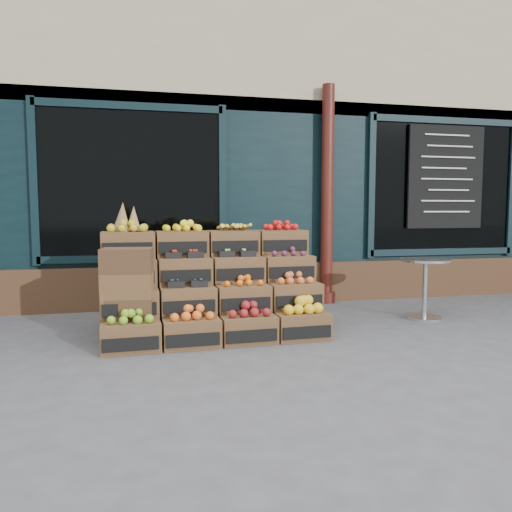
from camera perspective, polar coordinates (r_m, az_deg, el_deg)
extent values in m
plane|color=#4B4B4E|center=(5.34, 3.87, -9.76)|extent=(60.00, 60.00, 0.00)
cube|color=black|center=(10.29, -4.75, 10.91)|extent=(12.00, 6.00, 4.80)
cube|color=#C1B28C|center=(7.75, -1.35, 23.43)|extent=(12.00, 0.18, 2.00)
cube|color=black|center=(7.34, -1.26, 6.18)|extent=(12.00, 0.12, 3.00)
cube|color=#462D1C|center=(7.35, -1.13, -3.21)|extent=(12.00, 0.18, 0.60)
cube|color=black|center=(7.12, -13.98, 8.07)|extent=(2.40, 0.06, 2.00)
cube|color=black|center=(8.54, 20.53, 7.39)|extent=(2.40, 0.06, 2.00)
cylinder|color=#481710|center=(7.49, 8.14, 6.87)|extent=(0.18, 0.18, 3.20)
cube|color=black|center=(8.48, 20.87, 8.41)|extent=(1.30, 0.04, 1.60)
cube|color=brown|center=(5.13, -14.10, -8.86)|extent=(0.58, 0.41, 0.29)
cube|color=black|center=(4.94, -14.05, -9.77)|extent=(0.53, 0.03, 0.13)
cube|color=#6EA61F|center=(5.09, -14.15, -6.77)|extent=(0.47, 0.32, 0.10)
cube|color=brown|center=(5.18, -7.43, -8.63)|extent=(0.58, 0.41, 0.29)
cube|color=black|center=(4.98, -7.10, -9.52)|extent=(0.53, 0.03, 0.13)
cube|color=orange|center=(5.13, -7.46, -6.53)|extent=(0.47, 0.32, 0.10)
cube|color=brown|center=(5.28, -0.97, -8.30)|extent=(0.58, 0.41, 0.29)
cube|color=black|center=(5.09, -0.38, -9.15)|extent=(0.53, 0.03, 0.13)
cube|color=maroon|center=(5.24, -0.97, -6.20)|extent=(0.47, 0.32, 0.11)
cube|color=brown|center=(5.46, 5.16, -7.89)|extent=(0.58, 0.41, 0.29)
cube|color=black|center=(5.27, 5.96, -8.68)|extent=(0.53, 0.03, 0.13)
cube|color=gold|center=(5.41, 5.17, -5.72)|extent=(0.47, 0.32, 0.13)
cube|color=brown|center=(5.31, -14.22, -5.23)|extent=(0.58, 0.41, 0.29)
cube|color=black|center=(5.11, -14.17, -5.97)|extent=(0.53, 0.03, 0.13)
cube|color=tan|center=(5.28, -14.26, -3.19)|extent=(0.47, 0.32, 0.10)
cube|color=brown|center=(5.35, -7.82, -5.04)|extent=(0.58, 0.41, 0.29)
cube|color=black|center=(5.15, -7.51, -5.77)|extent=(0.53, 0.03, 0.13)
cube|color=navy|center=(5.33, -7.84, -3.35)|extent=(0.47, 0.32, 0.03)
cube|color=brown|center=(5.46, -1.59, -4.80)|extent=(0.58, 0.41, 0.29)
cube|color=black|center=(5.26, -1.05, -5.49)|extent=(0.53, 0.03, 0.13)
cube|color=orange|center=(5.43, -1.60, -2.91)|extent=(0.47, 0.32, 0.08)
cube|color=brown|center=(5.62, 4.33, -4.51)|extent=(0.58, 0.41, 0.29)
cube|color=black|center=(5.43, 5.07, -5.17)|extent=(0.53, 0.03, 0.13)
cube|color=#CA5B28|center=(5.59, 4.34, -2.60)|extent=(0.47, 0.32, 0.09)
cube|color=brown|center=(5.51, -14.32, -1.85)|extent=(0.58, 0.41, 0.29)
cube|color=black|center=(5.30, -14.28, -2.44)|extent=(0.53, 0.03, 0.13)
cube|color=#A62C12|center=(5.49, -14.37, 0.13)|extent=(0.47, 0.32, 0.10)
cube|color=brown|center=(5.55, -8.17, -1.70)|extent=(0.58, 0.41, 0.29)
cube|color=black|center=(5.34, -7.89, -2.27)|extent=(0.53, 0.03, 0.13)
cube|color=#A51D0F|center=(5.53, -8.19, -0.02)|extent=(0.47, 0.32, 0.04)
cube|color=brown|center=(5.65, -2.17, -1.52)|extent=(0.58, 0.41, 0.29)
cube|color=black|center=(5.45, -1.68, -2.07)|extent=(0.53, 0.03, 0.13)
cube|color=#A5CF60|center=(5.63, -2.18, 0.09)|extent=(0.47, 0.32, 0.03)
cube|color=brown|center=(5.81, 3.55, -1.34)|extent=(0.58, 0.41, 0.29)
cube|color=black|center=(5.61, 4.24, -1.87)|extent=(0.53, 0.03, 0.13)
cube|color=#521F3D|center=(5.79, 3.56, 0.42)|extent=(0.47, 0.32, 0.07)
cube|color=brown|center=(5.72, -14.42, 1.28)|extent=(0.58, 0.41, 0.29)
cube|color=black|center=(5.51, -14.39, 0.84)|extent=(0.53, 0.03, 0.13)
cube|color=gold|center=(5.71, -14.47, 3.20)|extent=(0.47, 0.32, 0.10)
cube|color=brown|center=(5.76, -8.50, 1.41)|extent=(0.58, 0.41, 0.29)
cube|color=black|center=(5.55, -8.24, 0.98)|extent=(0.53, 0.03, 0.13)
cube|color=yellow|center=(5.75, -8.52, 3.30)|extent=(0.47, 0.32, 0.09)
cube|color=brown|center=(5.86, -2.71, 1.53)|extent=(0.58, 0.41, 0.29)
cube|color=black|center=(5.65, -2.25, 1.11)|extent=(0.53, 0.03, 0.13)
cube|color=yellow|center=(5.85, -2.72, 3.36)|extent=(0.47, 0.32, 0.09)
cube|color=brown|center=(6.01, 2.83, 1.62)|extent=(0.58, 0.41, 0.29)
cube|color=black|center=(5.81, 3.47, 1.22)|extent=(0.53, 0.03, 0.13)
cube|color=red|center=(6.00, 2.84, 3.39)|extent=(0.47, 0.32, 0.08)
cube|color=#462D1C|center=(5.45, -4.65, -7.89)|extent=(2.37, 0.47, 0.29)
cube|color=#462D1C|center=(5.66, -5.11, -5.93)|extent=(2.37, 0.47, 0.57)
cube|color=#462D1C|center=(5.87, -5.53, -4.11)|extent=(2.37, 0.47, 0.86)
cone|color=olive|center=(5.71, -15.05, 4.36)|extent=(0.20, 0.20, 0.33)
cone|color=olive|center=(5.75, -13.82, 4.17)|extent=(0.18, 0.18, 0.29)
cube|color=brown|center=(5.32, -14.33, -8.58)|extent=(0.54, 0.41, 0.25)
cube|color=#462D1C|center=(5.26, -14.39, -5.93)|extent=(0.54, 0.41, 0.25)
cube|color=brown|center=(5.22, -14.45, -3.24)|extent=(0.54, 0.41, 0.25)
cube|color=#462D1C|center=(5.19, -14.52, -0.50)|extent=(0.54, 0.41, 0.25)
cylinder|color=silver|center=(6.76, 18.63, -6.69)|extent=(0.45, 0.45, 0.03)
cylinder|color=silver|center=(6.69, 18.73, -3.66)|extent=(0.06, 0.06, 0.73)
cylinder|color=silver|center=(6.65, 18.82, -0.45)|extent=(0.61, 0.61, 0.03)
imported|color=#1D662C|center=(7.88, -11.54, 2.69)|extent=(0.84, 0.63, 2.09)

